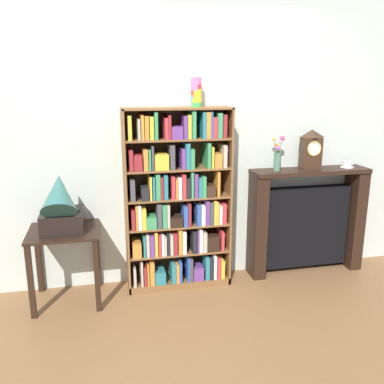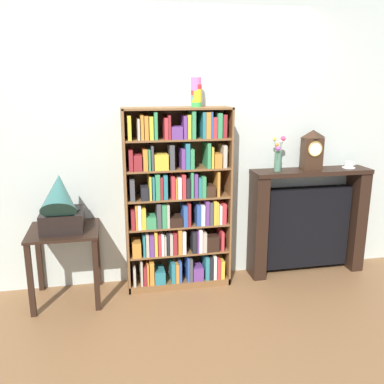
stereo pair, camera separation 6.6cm
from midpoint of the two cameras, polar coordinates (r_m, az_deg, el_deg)
name	(u,v)px [view 1 (the left image)]	position (r m, az deg, el deg)	size (l,w,h in m)	color
ground_plane	(181,291)	(3.95, -1.96, -13.34)	(7.95, 6.40, 0.02)	brown
wall_back	(189,144)	(3.88, -0.84, 6.60)	(4.95, 0.08, 2.60)	beige
bookshelf	(178,205)	(3.78, -2.41, -1.77)	(0.95, 0.29, 1.64)	brown
cup_stack	(196,92)	(3.68, 0.06, 13.47)	(0.09, 0.09, 0.25)	green
side_table_left	(65,247)	(3.73, -17.48, -7.13)	(0.58, 0.53, 0.65)	black
gramophone	(61,206)	(3.56, -18.02, -1.80)	(0.34, 0.50, 0.56)	black
fireplace_mantel	(306,221)	(4.30, 14.82, -3.87)	(1.15, 0.28, 1.05)	black
mantel_clock	(311,149)	(4.11, 15.50, 5.61)	(0.19, 0.13, 0.38)	#382316
flower_vase	(278,156)	(3.96, 11.15, 4.84)	(0.10, 0.11, 0.33)	#4C7A60
teacup_with_saucer	(347,164)	(4.33, 20.03, 3.55)	(0.13, 0.13, 0.06)	white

